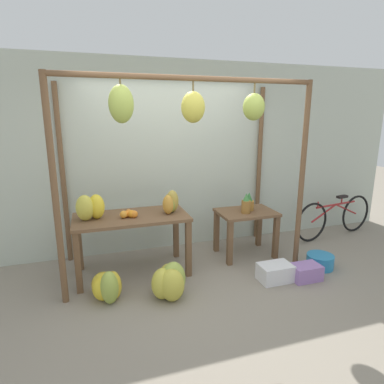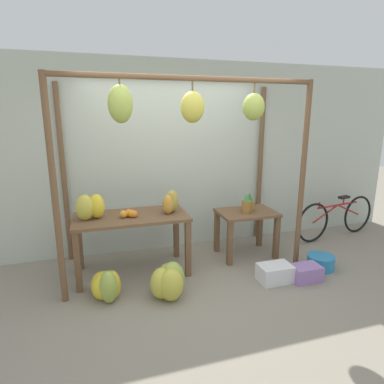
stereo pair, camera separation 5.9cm
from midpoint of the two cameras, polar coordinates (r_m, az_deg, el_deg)
ground_plane at (r=4.03m, az=0.47°, el=-16.59°), size 20.00×20.00×0.00m
shop_wall_back at (r=4.84m, az=-4.57°, el=6.12°), size 8.00×0.08×2.80m
stall_awning at (r=3.84m, az=-1.72°, el=10.12°), size 3.05×1.27×2.44m
display_table_main at (r=4.18m, az=-11.09°, el=-5.76°), size 1.43×0.72×0.78m
display_table_side at (r=4.74m, az=9.22°, el=-5.12°), size 0.82×0.59×0.67m
banana_pile_on_table at (r=4.07m, az=-17.99°, el=-2.59°), size 0.40×0.30×0.32m
orange_pile at (r=4.07m, az=-11.49°, el=-3.83°), size 0.22×0.20×0.10m
pineapple_cluster at (r=4.65m, az=9.48°, el=-2.04°), size 0.24×0.25×0.29m
banana_pile_ground_left at (r=3.86m, az=-15.34°, el=-15.86°), size 0.39×0.47×0.38m
banana_pile_ground_right at (r=3.77m, az=-4.49°, el=-15.57°), size 0.49×0.52×0.41m
fruit_crate_white at (r=4.24m, az=14.17°, el=-13.71°), size 0.41×0.28×0.22m
blue_bucket at (r=4.76m, az=21.46°, el=-11.38°), size 0.36×0.36×0.18m
parked_bicycle at (r=5.94m, az=23.78°, el=-4.04°), size 1.70×0.30×0.70m
papaya_pile at (r=4.17m, az=-4.30°, el=-1.98°), size 0.26×0.26×0.29m
fruit_crate_purple at (r=4.38m, az=19.14°, el=-13.31°), size 0.37×0.25×0.19m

